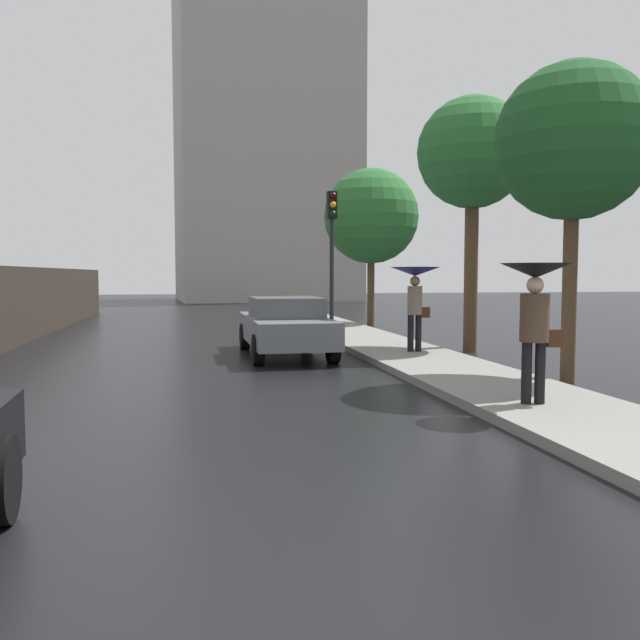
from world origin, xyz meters
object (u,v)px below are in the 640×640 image
car_grey_mid_road (285,325)px  pedestrian_with_umbrella_near (415,283)px  street_tree_far (473,155)px  pedestrian_with_umbrella_far (535,297)px  street_tree_mid (371,216)px  street_tree_near (573,143)px  traffic_light (332,236)px

car_grey_mid_road → pedestrian_with_umbrella_near: 3.14m
car_grey_mid_road → street_tree_far: street_tree_far is taller
pedestrian_with_umbrella_far → street_tree_mid: size_ratio=0.33×
pedestrian_with_umbrella_near → street_tree_near: (1.44, -3.89, 2.43)m
car_grey_mid_road → street_tree_near: street_tree_near is taller
traffic_light → pedestrian_with_umbrella_far: bearing=-86.2°
street_tree_far → pedestrian_with_umbrella_near: bearing=-153.4°
street_tree_mid → street_tree_far: bearing=-88.4°
pedestrian_with_umbrella_far → car_grey_mid_road: bearing=123.0°
traffic_light → street_tree_far: street_tree_far is taller
pedestrian_with_umbrella_near → street_tree_mid: street_tree_mid is taller
pedestrian_with_umbrella_near → traffic_light: size_ratio=0.47×
street_tree_near → street_tree_far: size_ratio=0.89×
pedestrian_with_umbrella_far → pedestrian_with_umbrella_near: bearing=99.9°
pedestrian_with_umbrella_near → street_tree_mid: 9.53m
traffic_light → street_tree_near: size_ratio=0.74×
traffic_light → street_tree_mid: 6.00m
car_grey_mid_road → pedestrian_with_umbrella_far: bearing=-71.7°
street_tree_near → street_tree_mid: size_ratio=0.96×
car_grey_mid_road → pedestrian_with_umbrella_near: (2.85, -0.90, 0.99)m
traffic_light → street_tree_near: street_tree_near is taller
pedestrian_with_umbrella_near → pedestrian_with_umbrella_far: size_ratio=1.01×
pedestrian_with_umbrella_near → street_tree_far: size_ratio=0.31×
traffic_light → street_tree_near: 8.21m
pedestrian_with_umbrella_far → street_tree_mid: (1.94, 15.25, 2.40)m
car_grey_mid_road → pedestrian_with_umbrella_far: size_ratio=2.41×
car_grey_mid_road → pedestrian_with_umbrella_near: pedestrian_with_umbrella_near is taller
pedestrian_with_umbrella_far → traffic_light: traffic_light is taller
car_grey_mid_road → pedestrian_with_umbrella_near: bearing=-18.1°
pedestrian_with_umbrella_near → street_tree_mid: bearing=-91.3°
traffic_light → street_tree_far: 4.48m
car_grey_mid_road → street_tree_near: (4.29, -4.79, 3.42)m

